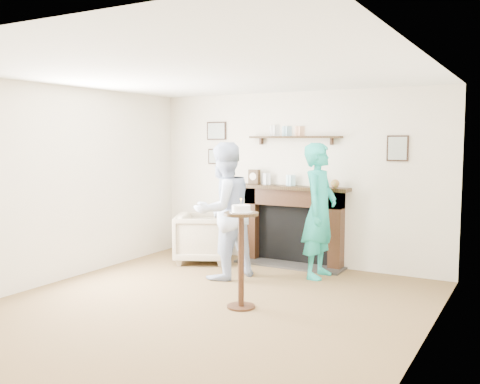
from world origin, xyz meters
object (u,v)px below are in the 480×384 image
armchair (203,261)px  pedestal_table (241,241)px  man (224,278)px  woman (318,277)px

armchair → pedestal_table: (1.56, -1.64, 0.73)m
armchair → man: bearing=-157.6°
man → woman: size_ratio=1.00×
armchair → man: size_ratio=0.45×
woman → man: bearing=120.9°
man → woman: bearing=141.9°
armchair → man: (0.75, -0.65, 0.00)m
armchair → man: 0.99m
woman → pedestal_table: size_ratio=1.48×
pedestal_table → man: bearing=129.6°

